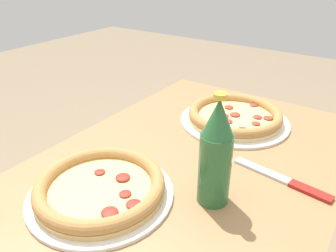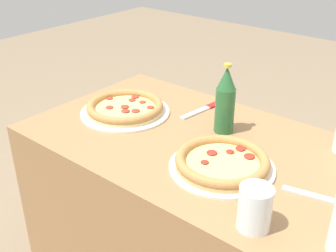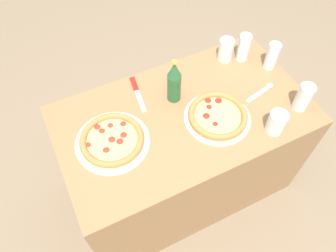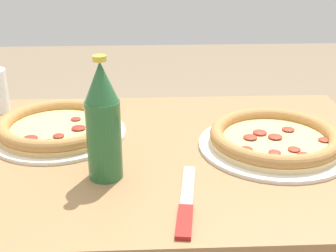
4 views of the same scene
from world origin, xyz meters
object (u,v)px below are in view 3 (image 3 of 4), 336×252
at_px(spoon, 264,90).
at_px(glass_red_wine, 276,123).
at_px(pizza_pepperoni, 113,141).
at_px(glass_mango_juice, 303,98).
at_px(knife, 137,92).
at_px(glass_water, 226,50).
at_px(pizza_veggie, 218,116).
at_px(glass_iced_tea, 272,57).
at_px(glass_cola, 244,48).
at_px(beer_bottle, 174,82).

bearing_deg(spoon, glass_red_wine, 65.08).
relative_size(pizza_pepperoni, glass_mango_juice, 2.36).
bearing_deg(knife, glass_water, -177.77).
bearing_deg(pizza_veggie, glass_iced_tea, -157.49).
xyz_separation_m(glass_cola, spoon, (0.03, 0.25, -0.07)).
bearing_deg(glass_mango_juice, glass_iced_tea, -96.37).
bearing_deg(beer_bottle, pizza_pepperoni, 18.00).
xyz_separation_m(pizza_veggie, spoon, (-0.30, -0.05, -0.02)).
bearing_deg(glass_iced_tea, glass_cola, -51.06).
height_order(pizza_pepperoni, glass_iced_tea, glass_iced_tea).
xyz_separation_m(pizza_pepperoni, glass_red_wine, (-0.68, 0.25, 0.03)).
bearing_deg(glass_red_wine, spoon, -114.92).
relative_size(pizza_pepperoni, glass_red_wine, 2.97).
distance_m(pizza_veggie, glass_iced_tea, 0.46).
xyz_separation_m(pizza_pepperoni, glass_mango_juice, (-0.87, 0.20, 0.04)).
bearing_deg(beer_bottle, pizza_veggie, 121.72).
relative_size(pizza_veggie, beer_bottle, 1.29).
distance_m(glass_iced_tea, beer_bottle, 0.55).
bearing_deg(knife, pizza_veggie, 131.35).
distance_m(pizza_pepperoni, glass_mango_juice, 0.90).
bearing_deg(glass_red_wine, knife, -45.47).
bearing_deg(glass_iced_tea, glass_mango_juice, 83.63).
height_order(glass_iced_tea, glass_water, glass_iced_tea).
bearing_deg(pizza_pepperoni, knife, -133.26).
bearing_deg(glass_red_wine, pizza_pepperoni, -20.31).
height_order(glass_red_wine, knife, glass_red_wine).
distance_m(glass_iced_tea, knife, 0.71).
height_order(glass_red_wine, beer_bottle, beer_bottle).
bearing_deg(glass_iced_tea, pizza_pepperoni, 5.64).
bearing_deg(glass_water, glass_iced_tea, 138.73).
bearing_deg(glass_cola, pizza_veggie, 41.78).
xyz_separation_m(pizza_pepperoni, glass_water, (-0.73, -0.25, 0.04)).
bearing_deg(glass_mango_juice, spoon, -59.64).
height_order(glass_iced_tea, beer_bottle, beer_bottle).
bearing_deg(beer_bottle, glass_red_wine, 131.06).
height_order(glass_mango_juice, knife, glass_mango_juice).
height_order(pizza_pepperoni, glass_mango_juice, glass_mango_juice).
bearing_deg(glass_iced_tea, spoon, 45.92).
bearing_deg(glass_iced_tea, pizza_veggie, 22.51).
distance_m(glass_iced_tea, glass_cola, 0.15).
height_order(glass_red_wine, glass_cola, glass_cola).
bearing_deg(glass_cola, beer_bottle, 11.22).
distance_m(pizza_veggie, glass_mango_juice, 0.41).
bearing_deg(pizza_pepperoni, glass_water, -161.37).
height_order(pizza_pepperoni, glass_water, glass_water).
bearing_deg(spoon, pizza_veggie, 8.83).
relative_size(glass_iced_tea, glass_water, 1.21).
xyz_separation_m(pizza_pepperoni, glass_iced_tea, (-0.91, -0.09, 0.05)).
bearing_deg(spoon, knife, -24.89).
height_order(knife, spoon, spoon).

